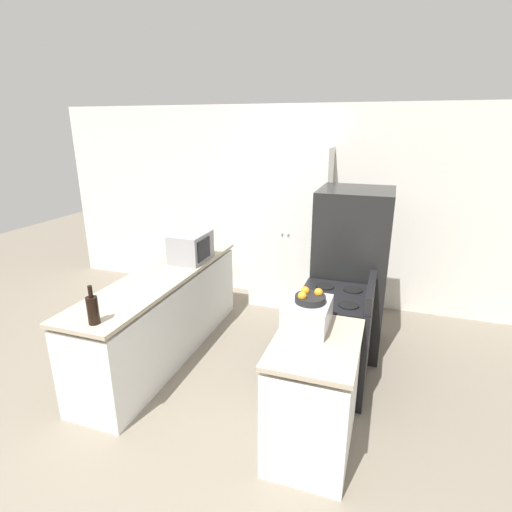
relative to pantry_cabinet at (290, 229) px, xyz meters
name	(u,v)px	position (x,y,z in m)	size (l,w,h in m)	color
ground_plane	(176,468)	(-0.05, -2.98, -1.05)	(14.00, 14.00, 0.00)	slate
wall_back	(291,206)	(-0.05, 0.28, 0.25)	(7.00, 0.06, 2.60)	silver
counter_left	(164,315)	(-0.93, -1.65, -0.61)	(0.60, 2.47, 0.90)	silver
counter_right	(313,396)	(0.82, -2.44, -0.61)	(0.60, 0.88, 0.90)	silver
pantry_cabinet	(290,229)	(0.00, 0.00, 0.00)	(0.99, 0.49, 2.09)	white
stove	(333,340)	(0.84, -1.62, -0.59)	(0.66, 0.72, 1.06)	black
refrigerator	(351,271)	(0.88, -0.84, -0.18)	(0.76, 0.76, 1.74)	black
microwave	(191,247)	(-0.83, -1.17, 0.01)	(0.35, 0.47, 0.31)	#939399
wine_bottle	(93,309)	(-0.83, -2.74, -0.03)	(0.09, 0.09, 0.31)	black
toaster_oven	(307,314)	(0.71, -2.26, -0.04)	(0.33, 0.41, 0.20)	#B2B2B7
fruit_bowl	(310,297)	(0.72, -2.25, 0.09)	(0.23, 0.23, 0.09)	black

